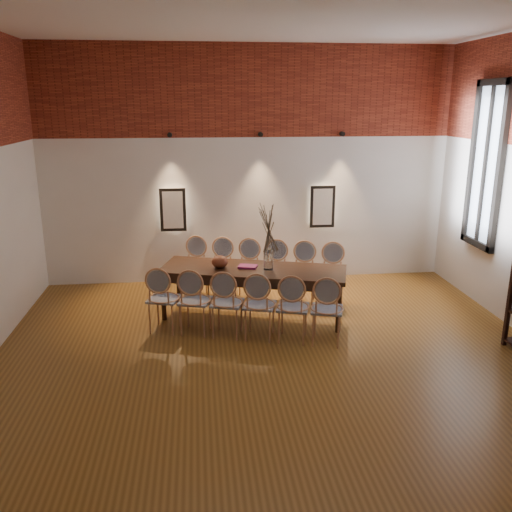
{
  "coord_description": "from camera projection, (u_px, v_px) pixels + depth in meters",
  "views": [
    {
      "loc": [
        -0.89,
        -5.76,
        3.09
      ],
      "look_at": [
        -0.11,
        1.3,
        1.05
      ],
      "focal_mm": 38.0,
      "sensor_mm": 36.0,
      "label": 1
    }
  ],
  "objects": [
    {
      "name": "dried_branches",
      "position": [
        269.0,
        229.0,
        7.65
      ],
      "size": [
        0.5,
        0.5,
        0.7
      ],
      "primitive_type": null,
      "color": "#4D4232",
      "rests_on": "vase"
    },
    {
      "name": "book",
      "position": [
        248.0,
        267.0,
        7.88
      ],
      "size": [
        0.3,
        0.25,
        0.03
      ],
      "primitive_type": "cube",
      "rotation": [
        0.0,
        0.0,
        -0.29
      ],
      "color": "#881D5A",
      "rests_on": "dining_table"
    },
    {
      "name": "spot_fixture_left",
      "position": [
        170.0,
        135.0,
        8.88
      ],
      "size": [
        0.08,
        0.1,
        0.08
      ],
      "primitive_type": "cylinder",
      "rotation": [
        1.57,
        0.0,
        0.0
      ],
      "color": "black",
      "rests_on": "wall_back"
    },
    {
      "name": "chair_far_c",
      "position": [
        247.0,
        271.0,
        8.64
      ],
      "size": [
        0.55,
        0.55,
        0.94
      ],
      "primitive_type": null,
      "rotation": [
        0.0,
        0.0,
        2.85
      ],
      "color": "tan",
      "rests_on": "floor"
    },
    {
      "name": "chair_near_d",
      "position": [
        260.0,
        305.0,
        7.22
      ],
      "size": [
        0.55,
        0.55,
        0.94
      ],
      "primitive_type": null,
      "rotation": [
        0.0,
        0.0,
        -0.29
      ],
      "color": "tan",
      "rests_on": "floor"
    },
    {
      "name": "chair_far_a",
      "position": [
        194.0,
        268.0,
        8.79
      ],
      "size": [
        0.55,
        0.55,
        0.94
      ],
      "primitive_type": null,
      "rotation": [
        0.0,
        0.0,
        2.85
      ],
      "color": "tan",
      "rests_on": "floor"
    },
    {
      "name": "floor",
      "position": [
        277.0,
        371.0,
        6.45
      ],
      "size": [
        7.0,
        7.0,
        0.02
      ],
      "primitive_type": "cube",
      "color": "brown",
      "rests_on": "ground"
    },
    {
      "name": "chair_near_b",
      "position": [
        195.0,
        301.0,
        7.37
      ],
      "size": [
        0.55,
        0.55,
        0.94
      ],
      "primitive_type": null,
      "rotation": [
        0.0,
        0.0,
        -0.29
      ],
      "color": "tan",
      "rests_on": "floor"
    },
    {
      "name": "niche_left",
      "position": [
        173.0,
        210.0,
        9.25
      ],
      "size": [
        0.36,
        0.06,
        0.66
      ],
      "primitive_type": "cube",
      "color": "#FFEAC6",
      "rests_on": "wall_back"
    },
    {
      "name": "wall_back",
      "position": [
        248.0,
        167.0,
        9.29
      ],
      "size": [
        7.0,
        0.1,
        4.0
      ],
      "primitive_type": "cube",
      "color": "silver",
      "rests_on": "ground"
    },
    {
      "name": "chair_far_f",
      "position": [
        332.0,
        276.0,
        8.41
      ],
      "size": [
        0.55,
        0.55,
        0.94
      ],
      "primitive_type": null,
      "rotation": [
        0.0,
        0.0,
        2.85
      ],
      "color": "tan",
      "rests_on": "floor"
    },
    {
      "name": "chair_near_f",
      "position": [
        327.0,
        309.0,
        7.07
      ],
      "size": [
        0.55,
        0.55,
        0.94
      ],
      "primitive_type": null,
      "rotation": [
        0.0,
        0.0,
        -0.29
      ],
      "color": "tan",
      "rests_on": "floor"
    },
    {
      "name": "window_frame",
      "position": [
        485.0,
        166.0,
        8.13
      ],
      "size": [
        0.08,
        0.9,
        2.5
      ],
      "primitive_type": "cube",
      "color": "black",
      "rests_on": "wall_right"
    },
    {
      "name": "chair_far_d",
      "position": [
        275.0,
        273.0,
        8.57
      ],
      "size": [
        0.55,
        0.55,
        0.94
      ],
      "primitive_type": null,
      "rotation": [
        0.0,
        0.0,
        2.85
      ],
      "color": "tan",
      "rests_on": "floor"
    },
    {
      "name": "chair_far_b",
      "position": [
        220.0,
        270.0,
        8.72
      ],
      "size": [
        0.55,
        0.55,
        0.94
      ],
      "primitive_type": null,
      "rotation": [
        0.0,
        0.0,
        2.85
      ],
      "color": "tan",
      "rests_on": "floor"
    },
    {
      "name": "brick_band_front",
      "position": [
        409.0,
        60.0,
        2.23
      ],
      "size": [
        7.0,
        0.02,
        1.5
      ],
      "primitive_type": "cube",
      "color": "maroon",
      "rests_on": "ground"
    },
    {
      "name": "chair_near_a",
      "position": [
        164.0,
        299.0,
        7.45
      ],
      "size": [
        0.55,
        0.55,
        0.94
      ],
      "primitive_type": null,
      "rotation": [
        0.0,
        0.0,
        -0.29
      ],
      "color": "tan",
      "rests_on": "floor"
    },
    {
      "name": "window_glass",
      "position": [
        487.0,
        166.0,
        8.13
      ],
      "size": [
        0.02,
        0.78,
        2.38
      ],
      "primitive_type": "cube",
      "color": "silver",
      "rests_on": "wall_right"
    },
    {
      "name": "spot_fixture_mid",
      "position": [
        260.0,
        134.0,
        9.03
      ],
      "size": [
        0.08,
        0.1,
        0.08
      ],
      "primitive_type": "cylinder",
      "rotation": [
        1.57,
        0.0,
        0.0
      ],
      "color": "black",
      "rests_on": "wall_back"
    },
    {
      "name": "spot_fixture_right",
      "position": [
        342.0,
        134.0,
        9.18
      ],
      "size": [
        0.08,
        0.1,
        0.08
      ],
      "primitive_type": "cylinder",
      "rotation": [
        1.57,
        0.0,
        0.0
      ],
      "color": "black",
      "rests_on": "wall_back"
    },
    {
      "name": "niche_right",
      "position": [
        322.0,
        206.0,
        9.52
      ],
      "size": [
        0.36,
        0.06,
        0.66
      ],
      "primitive_type": "cube",
      "color": "#FFEAC6",
      "rests_on": "wall_back"
    },
    {
      "name": "bowl",
      "position": [
        220.0,
        262.0,
        7.86
      ],
      "size": [
        0.24,
        0.24,
        0.18
      ],
      "primitive_type": "ellipsoid",
      "color": "maroon",
      "rests_on": "dining_table"
    },
    {
      "name": "chair_near_e",
      "position": [
        293.0,
        307.0,
        7.15
      ],
      "size": [
        0.55,
        0.55,
        0.94
      ],
      "primitive_type": null,
      "rotation": [
        0.0,
        0.0,
        -0.29
      ],
      "color": "tan",
      "rests_on": "floor"
    },
    {
      "name": "ceiling",
      "position": [
        281.0,
        4.0,
        5.34
      ],
      "size": [
        7.0,
        7.0,
        0.02
      ],
      "primitive_type": "cube",
      "color": "silver",
      "rests_on": "ground"
    },
    {
      "name": "dining_table",
      "position": [
        253.0,
        293.0,
        7.96
      ],
      "size": [
        2.81,
        1.58,
        0.75
      ],
      "primitive_type": "cube",
      "rotation": [
        0.0,
        0.0,
        -0.29
      ],
      "color": "#321A0E",
      "rests_on": "floor"
    },
    {
      "name": "window_mullion",
      "position": [
        485.0,
        166.0,
        8.13
      ],
      "size": [
        0.06,
        0.06,
        2.4
      ],
      "primitive_type": "cube",
      "color": "black",
      "rests_on": "wall_right"
    },
    {
      "name": "brick_band_back",
      "position": [
        248.0,
        91.0,
        8.88
      ],
      "size": [
        7.0,
        0.02,
        1.5
      ],
      "primitive_type": "cube",
      "color": "maroon",
      "rests_on": "ground"
    },
    {
      "name": "chair_far_e",
      "position": [
        303.0,
        274.0,
        8.49
      ],
      "size": [
        0.55,
        0.55,
        0.94
      ],
      "primitive_type": null,
      "rotation": [
        0.0,
        0.0,
        2.85
      ],
      "color": "tan",
      "rests_on": "floor"
    },
    {
      "name": "chair_near_c",
      "position": [
        227.0,
        303.0,
        7.3
      ],
      "size": [
        0.55,
        0.55,
        0.94
      ],
      "primitive_type": null,
      "rotation": [
        0.0,
        0.0,
        -0.29
      ],
      "color": "tan",
      "rests_on": "floor"
    },
    {
      "name": "vase",
      "position": [
        268.0,
        259.0,
        7.77
      ],
      "size": [
        0.14,
        0.14,
        0.3
      ],
      "primitive_type": "cylinder",
      "color": "silver",
      "rests_on": "dining_table"
    },
    {
      "name": "wall_front",
      "position": [
        394.0,
        345.0,
        2.5
      ],
      "size": [
        7.0,
        0.1,
        4.0
      ],
      "primitive_type": "cube",
      "color": "silver",
      "rests_on": "ground"
    }
  ]
}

